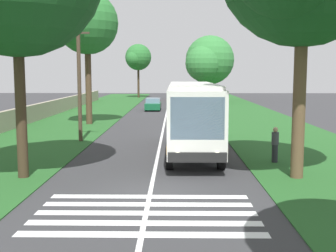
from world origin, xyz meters
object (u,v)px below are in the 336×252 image
Objects in this scene: trailing_car_0 at (187,110)px; trailing_car_2 at (182,100)px; trailing_minibus_0 at (181,90)px; roadside_tree_right_1 at (208,61)px; utility_pole at (79,81)px; coach_bus at (192,114)px; trailing_car_1 at (153,105)px; pedestrian at (275,144)px; roadside_tree_left_0 at (86,25)px; roadside_tree_left_1 at (138,58)px.

trailing_car_2 is (16.43, 0.25, 0.00)m from trailing_car_0.
trailing_minibus_0 reaches higher than trailing_car_2.
roadside_tree_right_1 is 1.36× the size of utility_pole.
coach_bus is at bearing 179.95° from trailing_car_2.
coach_bus is at bearing -172.93° from trailing_car_1.
trailing_car_0 is at bearing 9.29° from pedestrian.
trailing_minibus_0 is at bearing 0.49° from trailing_car_0.
trailing_car_0 is 2.54× the size of pedestrian.
roadside_tree_left_0 reaches higher than trailing_minibus_0.
roadside_tree_left_0 is (-14.16, 4.82, 7.54)m from trailing_car_1.
roadside_tree_left_0 is at bearing 159.89° from trailing_car_2.
roadside_tree_left_1 is at bearing 22.40° from trailing_car_2.
roadside_tree_left_1 is 1.28× the size of utility_pole.
pedestrian is at bearing -168.73° from roadside_tree_left_1.
trailing_minibus_0 is (46.79, -0.04, -0.60)m from coach_bus.
roadside_tree_left_0 is at bearing 161.21° from trailing_car_1.
roadside_tree_right_1 reaches higher than trailing_car_0.
trailing_car_1 and trailing_car_2 have the same top height.
pedestrian is (-15.80, -12.09, -7.30)m from roadside_tree_left_0.
coach_bus is 6.60× the size of pedestrian.
coach_bus is at bearing 179.18° from trailing_car_0.
trailing_car_2 is 0.72× the size of trailing_minibus_0.
trailing_minibus_0 is 3.55× the size of pedestrian.
roadside_tree_right_1 is 5.84× the size of pedestrian.
roadside_tree_left_0 is at bearing 37.41° from pedestrian.
roadside_tree_left_1 is at bearing 7.79° from coach_bus.
trailing_car_2 is 38.55m from pedestrian.
coach_bus is 35.91m from trailing_car_2.
roadside_tree_left_1 is 57.72m from pedestrian.
utility_pole is (-39.27, 10.95, -2.23)m from roadside_tree_right_1.
pedestrian is (-45.71, 0.27, -5.14)m from roadside_tree_right_1.
trailing_car_0 is at bearing -179.51° from trailing_minibus_0.
roadside_tree_left_0 is at bearing 166.12° from trailing_minibus_0.
trailing_minibus_0 is 11.54m from roadside_tree_left_1.
roadside_tree_right_1 is at bearing -9.19° from trailing_car_0.
trailing_car_0 is at bearing -179.14° from trailing_car_2.
roadside_tree_left_0 reaches higher than coach_bus.
trailing_car_2 is 20.39m from roadside_tree_left_1.
pedestrian is at bearing -170.71° from trailing_car_0.
roadside_tree_right_1 is at bearing -29.11° from trailing_car_2.
roadside_tree_left_0 is 21.19m from pedestrian.
utility_pole is 4.30× the size of pedestrian.
roadside_tree_left_1 reaches higher than utility_pole.
trailing_car_0 and trailing_car_1 have the same top height.
trailing_car_1 is at bearing -8.27° from utility_pole.
trailing_car_0 is 16.44m from trailing_car_2.
coach_bus is 43.61m from roadside_tree_right_1.
roadside_tree_right_1 is at bearing -22.44° from roadside_tree_left_0.
trailing_car_2 is at bearing 150.89° from roadside_tree_right_1.
coach_bus is 1.20× the size of roadside_tree_left_1.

